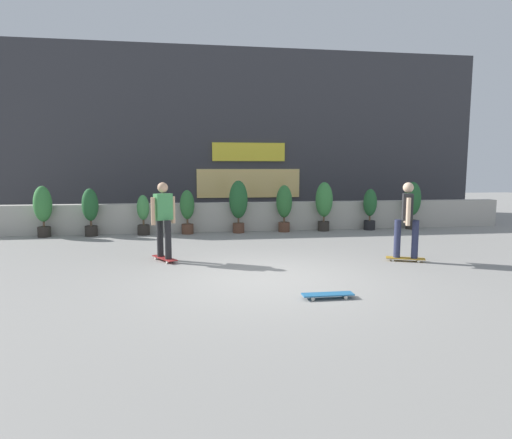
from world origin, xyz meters
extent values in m
plane|color=gray|center=(0.00, 0.00, 0.00)|extent=(48.00, 48.00, 0.00)
cube|color=#B2ADA3|center=(0.00, 6.00, 0.45)|extent=(18.00, 0.40, 0.90)
cube|color=#38383D|center=(0.00, 10.00, 3.25)|extent=(20.00, 2.00, 6.50)
cube|color=yellow|center=(0.82, 8.96, 2.60)|extent=(2.80, 0.08, 0.70)
cube|color=#F2CC72|center=(0.82, 8.97, 1.40)|extent=(4.00, 0.06, 1.10)
cylinder|color=#2D2823|center=(-5.62, 5.55, 0.15)|extent=(0.36, 0.36, 0.30)
cylinder|color=brown|center=(-5.62, 5.55, 0.38)|extent=(0.06, 0.06, 0.15)
ellipsoid|color=#387F3D|center=(-5.62, 5.55, 0.97)|extent=(0.51, 0.51, 1.03)
cylinder|color=#2D2823|center=(-4.32, 5.55, 0.15)|extent=(0.36, 0.36, 0.30)
cylinder|color=brown|center=(-4.32, 5.55, 0.38)|extent=(0.06, 0.06, 0.15)
ellipsoid|color=#235B2D|center=(-4.32, 5.55, 0.93)|extent=(0.47, 0.47, 0.95)
cylinder|color=#2D2823|center=(-2.81, 5.55, 0.15)|extent=(0.36, 0.36, 0.30)
cylinder|color=brown|center=(-2.81, 5.55, 0.38)|extent=(0.06, 0.06, 0.15)
ellipsoid|color=#428C47|center=(-2.81, 5.55, 0.82)|extent=(0.36, 0.36, 0.75)
cylinder|color=brown|center=(-1.51, 5.55, 0.15)|extent=(0.36, 0.36, 0.30)
cylinder|color=brown|center=(-1.51, 5.55, 0.38)|extent=(0.06, 0.06, 0.15)
ellipsoid|color=#2D6B33|center=(-1.51, 5.55, 0.89)|extent=(0.43, 0.43, 0.88)
cylinder|color=brown|center=(0.05, 5.55, 0.15)|extent=(0.36, 0.36, 0.30)
cylinder|color=brown|center=(0.05, 5.55, 0.38)|extent=(0.06, 0.06, 0.15)
ellipsoid|color=#235B2D|center=(0.05, 5.55, 1.03)|extent=(0.57, 0.57, 1.16)
cylinder|color=brown|center=(1.49, 5.55, 0.15)|extent=(0.36, 0.36, 0.30)
cylinder|color=brown|center=(1.49, 5.55, 0.38)|extent=(0.06, 0.06, 0.15)
ellipsoid|color=#2D6B33|center=(1.49, 5.55, 0.96)|extent=(0.50, 0.50, 1.01)
cylinder|color=#2D2823|center=(2.78, 5.55, 0.15)|extent=(0.36, 0.36, 0.30)
cylinder|color=brown|center=(2.78, 5.55, 0.38)|extent=(0.06, 0.06, 0.15)
ellipsoid|color=#387F3D|center=(2.78, 5.55, 1.00)|extent=(0.54, 0.54, 1.10)
cylinder|color=black|center=(4.31, 5.55, 0.15)|extent=(0.36, 0.36, 0.30)
cylinder|color=brown|center=(4.31, 5.55, 0.38)|extent=(0.06, 0.06, 0.15)
ellipsoid|color=#235B2D|center=(4.31, 5.55, 0.89)|extent=(0.43, 0.43, 0.87)
cylinder|color=#2D2823|center=(5.76, 5.55, 0.15)|extent=(0.36, 0.36, 0.30)
cylinder|color=brown|center=(5.76, 5.55, 0.38)|extent=(0.06, 0.06, 0.15)
ellipsoid|color=#235B2D|center=(5.76, 5.55, 1.00)|extent=(0.53, 0.53, 1.09)
cube|color=maroon|center=(-1.96, 1.76, 0.07)|extent=(0.59, 0.79, 0.02)
cylinder|color=silver|center=(-2.16, 1.94, 0.03)|extent=(0.05, 0.06, 0.06)
cylinder|color=silver|center=(-2.03, 2.02, 0.03)|extent=(0.05, 0.06, 0.06)
cylinder|color=silver|center=(-1.89, 1.50, 0.03)|extent=(0.05, 0.06, 0.06)
cylinder|color=silver|center=(-1.76, 1.58, 0.03)|extent=(0.05, 0.06, 0.06)
cylinder|color=black|center=(-2.05, 1.91, 0.49)|extent=(0.14, 0.14, 0.82)
cylinder|color=black|center=(-1.87, 1.61, 0.49)|extent=(0.14, 0.14, 0.82)
cube|color=#3F8C4C|center=(-1.96, 1.76, 1.18)|extent=(0.41, 0.36, 0.56)
sphere|color=tan|center=(-1.96, 1.76, 1.59)|extent=(0.22, 0.22, 0.22)
cylinder|color=tan|center=(-2.16, 1.64, 1.10)|extent=(0.09, 0.09, 0.58)
cylinder|color=tan|center=(-1.76, 1.88, 1.10)|extent=(0.09, 0.09, 0.58)
cube|color=#BF8C26|center=(3.18, 0.98, 0.07)|extent=(0.82, 0.49, 0.02)
cylinder|color=silver|center=(2.91, 1.01, 0.03)|extent=(0.06, 0.05, 0.06)
cylinder|color=silver|center=(2.97, 1.15, 0.03)|extent=(0.06, 0.05, 0.06)
cylinder|color=silver|center=(3.39, 0.81, 0.03)|extent=(0.06, 0.05, 0.06)
cylinder|color=silver|center=(3.45, 0.95, 0.03)|extent=(0.06, 0.05, 0.06)
cylinder|color=#282D4C|center=(3.01, 1.05, 0.49)|extent=(0.14, 0.14, 0.82)
cylinder|color=#282D4C|center=(3.34, 0.91, 0.49)|extent=(0.14, 0.14, 0.82)
cube|color=#262628|center=(3.18, 0.98, 1.18)|extent=(0.32, 0.41, 0.56)
sphere|color=beige|center=(3.18, 0.98, 1.59)|extent=(0.22, 0.22, 0.22)
cylinder|color=beige|center=(3.09, 0.76, 1.10)|extent=(0.09, 0.09, 0.58)
cylinder|color=beige|center=(3.27, 1.20, 1.10)|extent=(0.09, 0.09, 0.58)
cube|color=#266699|center=(0.70, -1.33, 0.07)|extent=(0.80, 0.20, 0.02)
cylinder|color=silver|center=(0.44, -1.41, 0.03)|extent=(0.06, 0.03, 0.06)
cylinder|color=silver|center=(0.44, -1.25, 0.03)|extent=(0.06, 0.03, 0.06)
cylinder|color=silver|center=(0.96, -1.41, 0.03)|extent=(0.06, 0.03, 0.06)
cylinder|color=silver|center=(0.96, -1.25, 0.03)|extent=(0.06, 0.03, 0.06)
camera|label=1|loc=(-1.33, -7.51, 2.01)|focal=30.06mm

